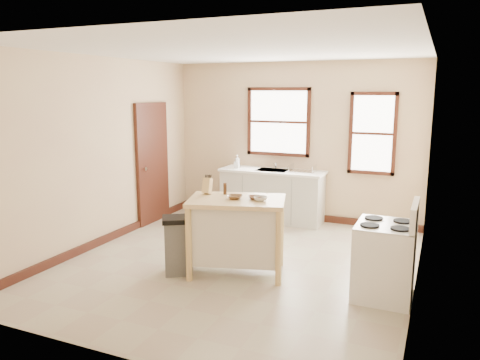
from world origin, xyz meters
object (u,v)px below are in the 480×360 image
bowl_a (235,197)px  kitchen_island (237,236)px  gas_stove (385,249)px  dish_rack (303,169)px  bowl_b (255,197)px  trash_bin (178,245)px  pepper_grinder (225,189)px  knife_block (207,186)px  bowl_c (260,199)px  soap_bottle_b (236,163)px  soap_bottle_a (237,161)px

bowl_a → kitchen_island: bearing=53.7°
gas_stove → dish_rack: bearing=123.6°
bowl_b → trash_bin: (-0.89, -0.39, -0.62)m
bowl_a → trash_bin: bearing=-156.2°
bowl_a → pepper_grinder: bearing=139.7°
knife_block → bowl_b: size_ratio=1.20×
dish_rack → bowl_c: same height
soap_bottle_b → bowl_b: bearing=-78.8°
pepper_grinder → bowl_b: 0.47m
knife_block → gas_stove: knife_block is taller
dish_rack → bowl_a: 2.57m
soap_bottle_a → knife_block: 2.45m
soap_bottle_b → bowl_a: (1.07, -2.45, -0.01)m
soap_bottle_a → gas_stove: bearing=-27.4°
dish_rack → trash_bin: (-0.80, -2.85, -0.60)m
bowl_c → gas_stove: (1.49, -0.00, -0.44)m
bowl_b → bowl_c: bowl_c is taller
bowl_b → kitchen_island: bearing=-160.8°
soap_bottle_b → pepper_grinder: size_ratio=1.18×
dish_rack → bowl_c: 2.54m
soap_bottle_a → soap_bottle_b: (-0.00, -0.05, -0.03)m
knife_block → bowl_a: 0.47m
kitchen_island → pepper_grinder: pepper_grinder is taller
knife_block → bowl_b: bearing=-4.5°
soap_bottle_a → trash_bin: 2.89m
kitchen_island → bowl_b: bowl_b is taller
kitchen_island → bowl_b: (0.21, 0.07, 0.51)m
soap_bottle_b → gas_stove: 3.79m
soap_bottle_b → dish_rack: 1.21m
trash_bin → soap_bottle_a: bearing=66.1°
trash_bin → bowl_b: bearing=-8.7°
soap_bottle_a → bowl_a: size_ratio=1.22×
pepper_grinder → bowl_c: 0.58m
bowl_c → gas_stove: gas_stove is taller
bowl_a → bowl_b: 0.25m
dish_rack → bowl_c: (0.19, -2.53, 0.03)m
soap_bottle_a → dish_rack: (1.21, 0.07, -0.06)m
dish_rack → kitchen_island: (-0.12, -2.54, -0.49)m
bowl_b → pepper_grinder: bearing=168.1°
kitchen_island → gas_stove: 1.81m
soap_bottle_a → gas_stove: soap_bottle_a is taller
bowl_a → trash_bin: size_ratio=0.26×
kitchen_island → knife_block: (-0.46, 0.10, 0.59)m
kitchen_island → knife_block: size_ratio=5.96×
soap_bottle_b → bowl_c: size_ratio=1.05×
bowl_c → trash_bin: bowl_c is taller
kitchen_island → bowl_c: size_ratio=7.06×
knife_block → soap_bottle_b: bearing=102.3°
soap_bottle_a → bowl_c: (1.40, -2.46, -0.04)m
gas_stove → bowl_a: bearing=-179.0°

